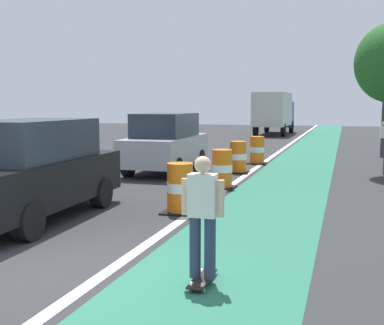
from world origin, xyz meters
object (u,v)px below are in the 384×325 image
at_px(traffic_barrel_mid, 222,169).
at_px(traffic_barrel_far, 257,150).
at_px(skateboarder_on_lane, 203,216).
at_px(delivery_truck_down_block, 274,111).
at_px(pedestrian_waiting, 384,138).
at_px(parked_suv_nearest, 32,169).
at_px(parked_suv_second, 166,142).
at_px(traffic_barrel_front, 180,189).
at_px(traffic_barrel_back, 238,157).

xyz_separation_m(traffic_barrel_mid, traffic_barrel_far, (-0.05, 5.93, 0.00)).
relative_size(skateboarder_on_lane, delivery_truck_down_block, 0.22).
bearing_deg(skateboarder_on_lane, pedestrian_waiting, 78.95).
distance_m(parked_suv_nearest, traffic_barrel_far, 11.10).
distance_m(parked_suv_second, traffic_barrel_mid, 3.82).
xyz_separation_m(delivery_truck_down_block, pedestrian_waiting, (7.00, -15.35, -0.98)).
distance_m(parked_suv_nearest, delivery_truck_down_block, 30.09).
xyz_separation_m(skateboarder_on_lane, pedestrian_waiting, (3.35, 17.15, -0.05)).
distance_m(parked_suv_second, traffic_barrel_front, 6.58).
xyz_separation_m(parked_suv_nearest, delivery_truck_down_block, (0.66, 30.07, 0.81)).
height_order(delivery_truck_down_block, pedestrian_waiting, delivery_truck_down_block).
bearing_deg(traffic_barrel_far, skateboarder_on_lane, -83.08).
height_order(traffic_barrel_far, delivery_truck_down_block, delivery_truck_down_block).
relative_size(traffic_barrel_back, pedestrian_waiting, 0.68).
height_order(traffic_barrel_mid, traffic_barrel_back, same).
xyz_separation_m(parked_suv_nearest, pedestrian_waiting, (7.67, 14.72, -0.17)).
xyz_separation_m(traffic_barrel_mid, delivery_truck_down_block, (-2.11, 25.25, 1.31)).
bearing_deg(traffic_barrel_front, traffic_barrel_back, 91.10).
height_order(parked_suv_second, traffic_barrel_back, parked_suv_second).
bearing_deg(parked_suv_second, parked_suv_nearest, -90.63).
bearing_deg(pedestrian_waiting, traffic_barrel_mid, -116.31).
bearing_deg(delivery_truck_down_block, parked_suv_second, -91.48).
distance_m(traffic_barrel_far, pedestrian_waiting, 6.35).
xyz_separation_m(traffic_barrel_back, delivery_truck_down_block, (-1.88, 22.08, 1.31)).
xyz_separation_m(traffic_barrel_front, traffic_barrel_far, (0.04, 9.29, 0.00)).
relative_size(skateboarder_on_lane, parked_suv_nearest, 0.36).
distance_m(traffic_barrel_back, traffic_barrel_far, 2.76).
xyz_separation_m(traffic_barrel_front, delivery_truck_down_block, (-2.01, 28.61, 1.31)).
relative_size(skateboarder_on_lane, traffic_barrel_front, 1.55).
height_order(parked_suv_second, traffic_barrel_mid, parked_suv_second).
distance_m(traffic_barrel_far, delivery_truck_down_block, 19.47).
xyz_separation_m(traffic_barrel_mid, traffic_barrel_back, (-0.22, 3.17, 0.00)).
height_order(skateboarder_on_lane, parked_suv_nearest, parked_suv_nearest).
height_order(traffic_barrel_front, traffic_barrel_back, same).
xyz_separation_m(parked_suv_second, traffic_barrel_far, (2.63, 3.26, -0.50)).
bearing_deg(delivery_truck_down_block, traffic_barrel_front, -85.99).
height_order(skateboarder_on_lane, pedestrian_waiting, skateboarder_on_lane).
distance_m(parked_suv_nearest, parked_suv_second, 7.49).
xyz_separation_m(parked_suv_nearest, traffic_barrel_mid, (2.77, 4.82, -0.50)).
bearing_deg(traffic_barrel_front, skateboarder_on_lane, -67.08).
height_order(traffic_barrel_back, pedestrian_waiting, pedestrian_waiting).
xyz_separation_m(parked_suv_nearest, traffic_barrel_front, (2.67, 1.46, -0.50)).
relative_size(parked_suv_second, traffic_barrel_back, 4.27).
distance_m(traffic_barrel_back, delivery_truck_down_block, 22.20).
bearing_deg(parked_suv_nearest, traffic_barrel_far, 75.82).
bearing_deg(skateboarder_on_lane, traffic_barrel_far, 96.92).
distance_m(traffic_barrel_mid, delivery_truck_down_block, 25.37).
bearing_deg(parked_suv_nearest, parked_suv_second, 89.37).
bearing_deg(traffic_barrel_back, pedestrian_waiting, 52.74).
bearing_deg(parked_suv_nearest, pedestrian_waiting, 62.49).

